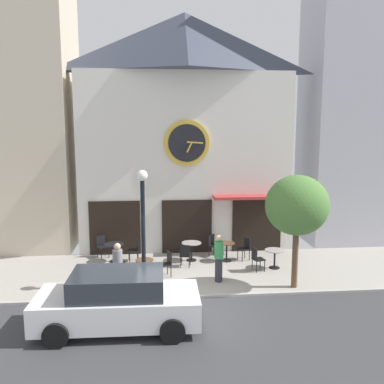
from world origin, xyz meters
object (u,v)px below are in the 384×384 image
at_px(cafe_table_rightmost, 114,248).
at_px(cafe_chair_left_end, 135,248).
at_px(cafe_table_center_left, 227,249).
at_px(cafe_chair_right_end, 185,254).
at_px(cafe_chair_near_tree, 245,247).
at_px(cafe_table_leftmost, 275,255).
at_px(cafe_chair_outer, 257,257).
at_px(parked_car_white, 118,301).
at_px(cafe_chair_by_entrance, 167,262).
at_px(cafe_chair_facing_wall, 125,271).
at_px(cafe_table_near_curb, 191,247).
at_px(cafe_table_center, 145,266).
at_px(street_lamp, 143,230).
at_px(cafe_chair_mid_row, 102,245).
at_px(cafe_chair_curbside, 213,244).
at_px(pedestrian_grey, 118,267).
at_px(pedestrian_green, 219,258).
at_px(street_tree, 297,206).

xyz_separation_m(cafe_table_rightmost, cafe_chair_left_end, (0.84, -0.01, -0.02)).
xyz_separation_m(cafe_table_rightmost, cafe_table_center_left, (4.50, -0.34, -0.03)).
xyz_separation_m(cafe_chair_right_end, cafe_chair_near_tree, (2.52, 0.72, 0.00)).
height_order(cafe_table_leftmost, cafe_chair_outer, cafe_chair_outer).
relative_size(cafe_chair_right_end, parked_car_white, 0.21).
bearing_deg(cafe_table_rightmost, cafe_chair_by_entrance, -42.10).
xyz_separation_m(cafe_table_leftmost, cafe_chair_outer, (-0.77, -0.27, 0.00)).
bearing_deg(cafe_chair_facing_wall, cafe_table_near_curb, 45.65).
xyz_separation_m(cafe_table_rightmost, cafe_table_center, (1.26, -2.14, -0.05)).
bearing_deg(cafe_table_center, parked_car_white, -99.94).
bearing_deg(cafe_table_rightmost, cafe_chair_outer, -16.55).
bearing_deg(street_lamp, cafe_chair_mid_row, 117.02).
height_order(cafe_table_leftmost, cafe_chair_near_tree, cafe_chair_near_tree).
bearing_deg(cafe_table_leftmost, cafe_table_center_left, 149.23).
bearing_deg(cafe_chair_facing_wall, cafe_chair_by_entrance, 29.94).
xyz_separation_m(cafe_chair_curbside, pedestrian_grey, (-3.63, -3.63, 0.33)).
bearing_deg(cafe_chair_right_end, pedestrian_green, -56.57).
relative_size(cafe_chair_outer, cafe_chair_near_tree, 1.00).
bearing_deg(cafe_table_center_left, cafe_table_center, -151.02).
xyz_separation_m(cafe_table_leftmost, parked_car_white, (-5.54, -4.29, 0.23)).
bearing_deg(cafe_chair_curbside, cafe_table_rightmost, -174.45).
xyz_separation_m(cafe_chair_mid_row, cafe_chair_left_end, (1.41, -0.65, 0.00)).
bearing_deg(cafe_chair_facing_wall, pedestrian_green, 2.50).
xyz_separation_m(cafe_table_center, cafe_chair_left_end, (-0.42, 2.13, 0.04)).
relative_size(cafe_table_leftmost, parked_car_white, 0.17).
bearing_deg(cafe_table_rightmost, cafe_chair_near_tree, -2.26).
bearing_deg(street_tree, cafe_chair_right_end, 146.54).
distance_m(street_tree, cafe_chair_near_tree, 3.92).
height_order(cafe_chair_near_tree, parked_car_white, parked_car_white).
xyz_separation_m(cafe_table_rightmost, pedestrian_green, (3.83, -2.53, 0.32)).
distance_m(cafe_table_rightmost, cafe_table_near_curb, 3.10).
distance_m(cafe_chair_curbside, parked_car_white, 6.93).
relative_size(cafe_table_center_left, cafe_chair_mid_row, 0.85).
distance_m(cafe_table_leftmost, pedestrian_green, 2.65).
bearing_deg(parked_car_white, cafe_chair_left_end, 88.00).
xyz_separation_m(cafe_table_center, cafe_table_center_left, (3.24, 1.80, 0.02)).
bearing_deg(cafe_chair_mid_row, cafe_table_center, -56.75).
xyz_separation_m(cafe_table_rightmost, cafe_chair_curbside, (4.06, 0.39, -0.02)).
height_order(cafe_table_leftmost, cafe_chair_right_end, cafe_chair_right_end).
xyz_separation_m(cafe_table_rightmost, cafe_chair_right_end, (2.78, -0.93, -0.02)).
bearing_deg(cafe_table_center_left, cafe_chair_right_end, -161.14).
xyz_separation_m(cafe_table_center_left, cafe_table_leftmost, (1.68, -1.00, 0.01)).
height_order(cafe_chair_outer, pedestrian_green, pedestrian_green).
height_order(cafe_table_near_curb, cafe_chair_outer, cafe_chair_outer).
xyz_separation_m(pedestrian_grey, parked_car_white, (0.21, -2.40, -0.10)).
height_order(cafe_table_near_curb, cafe_chair_mid_row, cafe_chair_mid_row).
xyz_separation_m(cafe_chair_facing_wall, pedestrian_green, (3.20, 0.14, 0.33)).
bearing_deg(cafe_chair_curbside, cafe_chair_near_tree, -26.00).
relative_size(street_lamp, cafe_table_center_left, 5.23).
height_order(street_tree, parked_car_white, street_tree).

